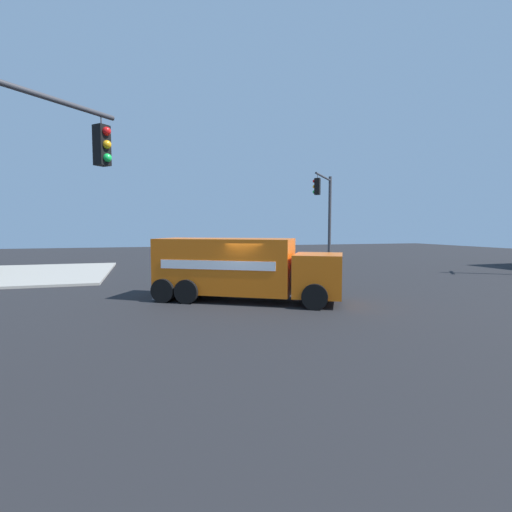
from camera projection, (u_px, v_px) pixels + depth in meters
ground_plane at (252, 301)px, 15.83m from camera, size 100.00×100.00×0.00m
sidewalk_corner_near at (8, 275)px, 24.48m from camera, size 12.48×12.48×0.14m
delivery_truck at (242, 268)px, 16.02m from camera, size 6.10×8.03×2.66m
traffic_light_primary at (326, 211)px, 23.64m from camera, size 2.89×2.50×6.48m
traffic_light_secondary at (12, 184)px, 7.18m from camera, size 2.66×2.67×6.05m
sedan_navy at (254, 262)px, 27.12m from camera, size 2.28×4.42×1.31m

